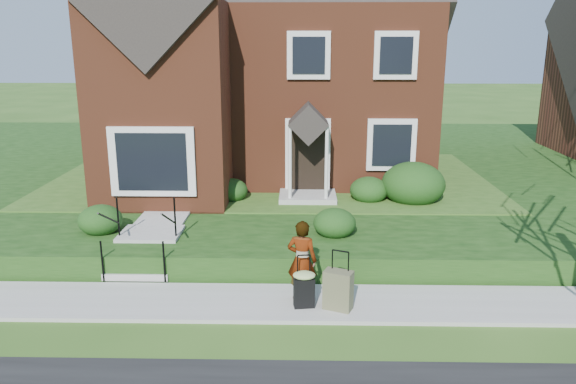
{
  "coord_description": "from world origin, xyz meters",
  "views": [
    {
      "loc": [
        0.97,
        -10.0,
        4.97
      ],
      "look_at": [
        0.71,
        2.0,
        1.74
      ],
      "focal_mm": 35.0,
      "sensor_mm": 36.0,
      "label": 1
    }
  ],
  "objects_px": {
    "front_steps": "(146,247)",
    "suitcase_black": "(304,287)",
    "woman": "(302,260)",
    "suitcase_olive": "(338,290)"
  },
  "relations": [
    {
      "from": "front_steps",
      "to": "suitcase_black",
      "type": "height_order",
      "value": "front_steps"
    },
    {
      "from": "woman",
      "to": "suitcase_olive",
      "type": "relative_size",
      "value": 1.4
    },
    {
      "from": "woman",
      "to": "front_steps",
      "type": "bearing_deg",
      "value": -11.66
    },
    {
      "from": "woman",
      "to": "suitcase_black",
      "type": "relative_size",
      "value": 1.55
    },
    {
      "from": "woman",
      "to": "suitcase_olive",
      "type": "xyz_separation_m",
      "value": [
        0.68,
        -0.42,
        -0.42
      ]
    },
    {
      "from": "front_steps",
      "to": "suitcase_olive",
      "type": "distance_m",
      "value": 4.72
    },
    {
      "from": "suitcase_black",
      "to": "suitcase_olive",
      "type": "distance_m",
      "value": 0.64
    },
    {
      "from": "front_steps",
      "to": "suitcase_olive",
      "type": "relative_size",
      "value": 1.77
    },
    {
      "from": "front_steps",
      "to": "suitcase_black",
      "type": "relative_size",
      "value": 1.95
    },
    {
      "from": "woman",
      "to": "suitcase_olive",
      "type": "distance_m",
      "value": 0.9
    }
  ]
}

